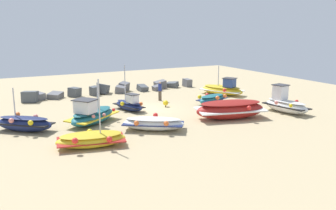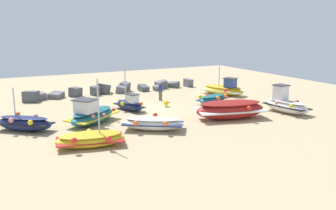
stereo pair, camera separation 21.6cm
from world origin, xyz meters
name	(u,v)px [view 2 (the right image)]	position (x,y,z in m)	size (l,w,h in m)	color
ground_plane	(148,109)	(0.00, 0.00, 0.00)	(48.65, 48.65, 0.00)	tan
fishing_boat_0	(130,104)	(-1.55, 0.19, 0.49)	(1.94, 3.31, 3.70)	navy
fishing_boat_1	(213,99)	(5.84, -0.82, 0.43)	(3.36, 2.19, 0.87)	#1E6670
fishing_boat_2	(92,115)	(-5.38, -2.38, 0.64)	(4.47, 3.99, 2.85)	#1E6670
fishing_boat_3	(223,89)	(9.17, 2.25, 0.55)	(3.43, 4.71, 2.91)	gold
fishing_boat_4	(286,104)	(9.18, -6.15, 0.67)	(2.06, 3.96, 2.19)	white
fishing_boat_5	(153,123)	(-2.22, -5.80, 0.45)	(4.37, 3.71, 0.97)	white
fishing_boat_6	(231,109)	(4.11, -5.73, 0.71)	(5.61, 3.17, 1.41)	maroon
fishing_boat_7	(24,123)	(-9.82, -2.13, 0.54)	(3.86, 3.59, 2.89)	navy
fishing_boat_8	(90,139)	(-6.81, -7.19, 0.43)	(4.18, 2.42, 3.94)	gold
person_walking	(160,90)	(2.37, 2.52, 1.02)	(0.32, 0.32, 1.76)	brown
breakwater_rocks	(106,90)	(-1.07, 7.99, 0.39)	(17.96, 2.75, 1.30)	#4C5156
mooring_buoy_0	(166,103)	(1.67, 0.01, 0.33)	(0.46, 0.46, 0.56)	#3F3F42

